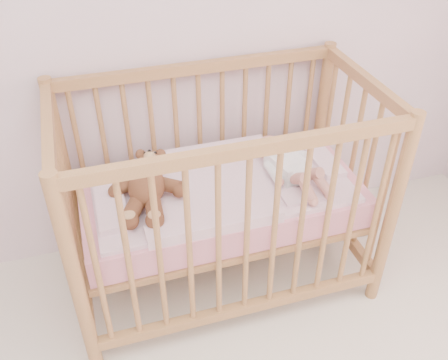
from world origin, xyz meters
name	(u,v)px	position (x,y,z in m)	size (l,w,h in m)	color
crib	(221,195)	(0.39, 1.60, 0.50)	(1.36, 0.76, 1.00)	#A97347
mattress	(221,198)	(0.39, 1.60, 0.49)	(1.22, 0.62, 0.13)	pink
blanket	(221,184)	(0.39, 1.60, 0.56)	(1.10, 0.58, 0.06)	#E8A0B9
baby	(288,161)	(0.69, 1.58, 0.64)	(0.24, 0.50, 0.12)	white
teddy_bear	(146,185)	(0.06, 1.58, 0.65)	(0.33, 0.48, 0.13)	brown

